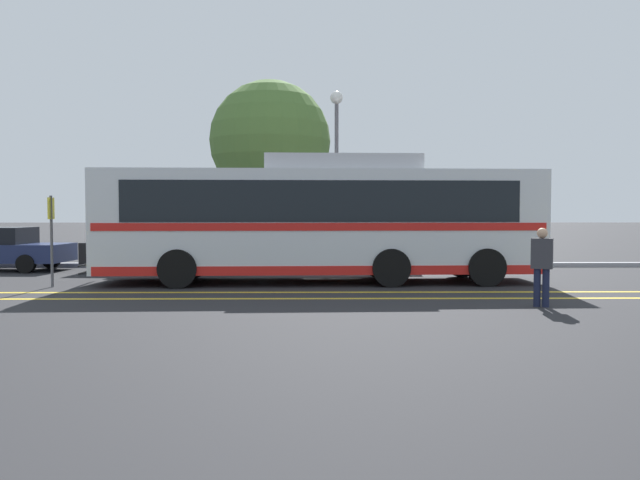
{
  "coord_description": "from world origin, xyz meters",
  "views": [
    {
      "loc": [
        -1.22,
        -17.67,
        1.92
      ],
      "look_at": [
        -1.03,
        -0.45,
        1.18
      ],
      "focal_mm": 35.0,
      "sensor_mm": 36.0,
      "label": 1
    }
  ],
  "objects_px": {
    "parked_car_1": "(162,249)",
    "bus_stop_sign": "(51,229)",
    "street_lamp": "(337,145)",
    "tree_0": "(270,141)",
    "parked_car_2": "(344,250)",
    "pedestrian_0": "(542,262)",
    "transit_bus": "(321,219)"
  },
  "relations": [
    {
      "from": "transit_bus",
      "to": "pedestrian_0",
      "type": "distance_m",
      "value": 6.46
    },
    {
      "from": "transit_bus",
      "to": "parked_car_2",
      "type": "bearing_deg",
      "value": -15.75
    },
    {
      "from": "transit_bus",
      "to": "parked_car_1",
      "type": "bearing_deg",
      "value": 55.69
    },
    {
      "from": "transit_bus",
      "to": "parked_car_2",
      "type": "relative_size",
      "value": 2.59
    },
    {
      "from": "transit_bus",
      "to": "tree_0",
      "type": "bearing_deg",
      "value": 10.76
    },
    {
      "from": "tree_0",
      "to": "parked_car_1",
      "type": "bearing_deg",
      "value": -120.59
    },
    {
      "from": "pedestrian_0",
      "to": "transit_bus",
      "type": "bearing_deg",
      "value": 159.03
    },
    {
      "from": "pedestrian_0",
      "to": "parked_car_1",
      "type": "bearing_deg",
      "value": 165.66
    },
    {
      "from": "pedestrian_0",
      "to": "street_lamp",
      "type": "bearing_deg",
      "value": 135.52
    },
    {
      "from": "transit_bus",
      "to": "tree_0",
      "type": "distance_m",
      "value": 9.45
    },
    {
      "from": "transit_bus",
      "to": "parked_car_2",
      "type": "xyz_separation_m",
      "value": [
        0.83,
        3.44,
        -1.08
      ]
    },
    {
      "from": "street_lamp",
      "to": "pedestrian_0",
      "type": "bearing_deg",
      "value": -69.27
    },
    {
      "from": "parked_car_1",
      "to": "bus_stop_sign",
      "type": "height_order",
      "value": "bus_stop_sign"
    },
    {
      "from": "street_lamp",
      "to": "tree_0",
      "type": "xyz_separation_m",
      "value": [
        -2.63,
        3.19,
        0.49
      ]
    },
    {
      "from": "transit_bus",
      "to": "parked_car_2",
      "type": "height_order",
      "value": "transit_bus"
    },
    {
      "from": "pedestrian_0",
      "to": "bus_stop_sign",
      "type": "bearing_deg",
      "value": -172.43
    },
    {
      "from": "parked_car_2",
      "to": "tree_0",
      "type": "distance_m",
      "value": 7.3
    },
    {
      "from": "transit_bus",
      "to": "street_lamp",
      "type": "xyz_separation_m",
      "value": [
        0.65,
        5.51,
        2.63
      ]
    },
    {
      "from": "parked_car_2",
      "to": "parked_car_1",
      "type": "bearing_deg",
      "value": -87.34
    },
    {
      "from": "street_lamp",
      "to": "tree_0",
      "type": "relative_size",
      "value": 0.86
    },
    {
      "from": "parked_car_2",
      "to": "pedestrian_0",
      "type": "height_order",
      "value": "pedestrian_0"
    },
    {
      "from": "transit_bus",
      "to": "pedestrian_0",
      "type": "xyz_separation_m",
      "value": [
        4.47,
        -4.59,
        -0.85
      ]
    },
    {
      "from": "parked_car_1",
      "to": "bus_stop_sign",
      "type": "relative_size",
      "value": 2.0
    },
    {
      "from": "parked_car_2",
      "to": "pedestrian_0",
      "type": "relative_size",
      "value": 2.95
    },
    {
      "from": "parked_car_1",
      "to": "bus_stop_sign",
      "type": "distance_m",
      "value": 4.73
    },
    {
      "from": "bus_stop_sign",
      "to": "street_lamp",
      "type": "distance_m",
      "value": 10.46
    },
    {
      "from": "parked_car_1",
      "to": "street_lamp",
      "type": "bearing_deg",
      "value": -66.77
    },
    {
      "from": "parked_car_2",
      "to": "street_lamp",
      "type": "bearing_deg",
      "value": -173.74
    },
    {
      "from": "parked_car_2",
      "to": "pedestrian_0",
      "type": "xyz_separation_m",
      "value": [
        3.63,
        -8.02,
        0.23
      ]
    },
    {
      "from": "pedestrian_0",
      "to": "street_lamp",
      "type": "xyz_separation_m",
      "value": [
        -3.82,
        10.09,
        3.48
      ]
    },
    {
      "from": "parked_car_2",
      "to": "street_lamp",
      "type": "distance_m",
      "value": 4.25
    },
    {
      "from": "pedestrian_0",
      "to": "street_lamp",
      "type": "distance_m",
      "value": 11.34
    }
  ]
}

